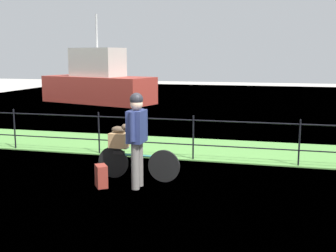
{
  "coord_description": "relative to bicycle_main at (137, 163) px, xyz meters",
  "views": [
    {
      "loc": [
        1.71,
        -6.71,
        2.31
      ],
      "look_at": [
        -0.36,
        1.4,
        0.9
      ],
      "focal_mm": 44.89,
      "sensor_mm": 36.0,
      "label": 1
    }
  ],
  "objects": [
    {
      "name": "grass_strip",
      "position": [
        0.74,
        2.84,
        -0.31
      ],
      "size": [
        27.0,
        2.4,
        0.03
      ],
      "primitive_type": "cube",
      "color": "#569342",
      "rests_on": "ground"
    },
    {
      "name": "backpack_on_paving",
      "position": [
        -0.47,
        -0.59,
        -0.12
      ],
      "size": [
        0.31,
        0.33,
        0.4
      ],
      "primitive_type": "cube",
      "rotation": [
        0.0,
        0.0,
        5.34
      ],
      "color": "maroon",
      "rests_on": "ground"
    },
    {
      "name": "cyclist_person",
      "position": [
        0.16,
        -0.46,
        0.68
      ],
      "size": [
        0.27,
        0.54,
        1.68
      ],
      "color": "slate",
      "rests_on": "ground"
    },
    {
      "name": "terrier_dog",
      "position": [
        -0.34,
        0.01,
        0.63
      ],
      "size": [
        0.32,
        0.15,
        0.18
      ],
      "color": "#4C3D2D",
      "rests_on": "wooden_crate"
    },
    {
      "name": "bicycle_main",
      "position": [
        0.0,
        0.0,
        0.0
      ],
      "size": [
        1.61,
        0.17,
        0.6
      ],
      "color": "black",
      "rests_on": "ground"
    },
    {
      "name": "harbor_water",
      "position": [
        0.74,
        10.73,
        -0.32
      ],
      "size": [
        30.0,
        30.0,
        0.0
      ],
      "primitive_type": "plane",
      "color": "slate",
      "rests_on": "ground"
    },
    {
      "name": "iron_fence",
      "position": [
        0.74,
        1.71,
        0.27
      ],
      "size": [
        18.04,
        0.04,
        1.0
      ],
      "color": "black",
      "rests_on": "ground"
    },
    {
      "name": "wooden_crate",
      "position": [
        -0.36,
        0.01,
        0.42
      ],
      "size": [
        0.34,
        0.27,
        0.27
      ],
      "primitive_type": "cube",
      "rotation": [
        0.0,
        0.0,
        -0.03
      ],
      "color": "#A87F51",
      "rests_on": "bicycle_main"
    },
    {
      "name": "moored_boat_near",
      "position": [
        -5.99,
        11.91,
        0.65
      ],
      "size": [
        6.03,
        3.61,
        4.26
      ],
      "color": "#9E3328",
      "rests_on": "ground"
    },
    {
      "name": "ground_plane",
      "position": [
        0.74,
        -0.55,
        -0.32
      ],
      "size": [
        60.0,
        60.0,
        0.0
      ],
      "primitive_type": "plane",
      "color": "#B2ADA3"
    }
  ]
}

